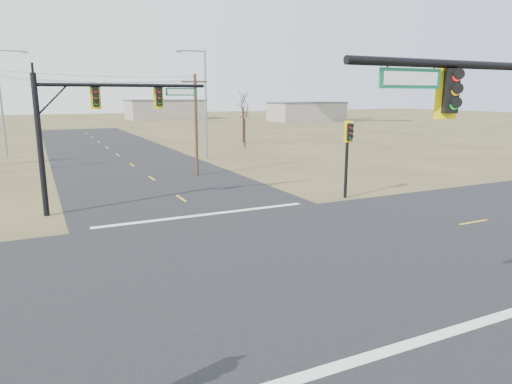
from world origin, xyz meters
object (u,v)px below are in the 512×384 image
utility_pole_near (196,123)px  streetlight_b (196,107)px  streetlight_c (3,98)px  mast_arm_far (94,114)px  streetlight_a (203,99)px  bare_tree_c (245,111)px  pedestal_signal_ne (348,143)px  bare_tree_d (243,98)px

utility_pole_near → streetlight_b: bearing=71.6°
streetlight_c → utility_pole_near: bearing=-50.8°
mast_arm_far → streetlight_a: (12.57, 17.64, 0.66)m
streetlight_b → bare_tree_c: bearing=-55.9°
mast_arm_far → pedestal_signal_ne: size_ratio=1.90×
pedestal_signal_ne → streetlight_c: size_ratio=0.45×
utility_pole_near → streetlight_c: streetlight_c is taller
utility_pole_near → bare_tree_d: bearing=57.5°
pedestal_signal_ne → bare_tree_c: bare_tree_c is taller
streetlight_c → bare_tree_c: (26.54, -1.52, -1.75)m
mast_arm_far → utility_pole_near: (8.72, 8.63, -1.21)m
pedestal_signal_ne → bare_tree_c: 30.32m
pedestal_signal_ne → streetlight_a: (-2.02, 21.25, 2.61)m
utility_pole_near → bare_tree_c: bearing=54.9°
mast_arm_far → streetlight_a: 21.67m
bare_tree_c → streetlight_b: bearing=108.3°
streetlight_a → bare_tree_d: size_ratio=1.46×
mast_arm_far → streetlight_c: bearing=102.4°
pedestal_signal_ne → streetlight_b: 39.45m
streetlight_a → bare_tree_c: (8.35, 8.38, -1.65)m
streetlight_a → utility_pole_near: bearing=-106.7°
streetlight_c → bare_tree_c: size_ratio=1.94×
mast_arm_far → bare_tree_d: (22.99, 31.06, 0.57)m
streetlight_b → streetlight_c: streetlight_c is taller
streetlight_c → pedestal_signal_ne: bearing=-55.0°
streetlight_a → streetlight_c: 20.71m
mast_arm_far → utility_pole_near: bearing=45.6°
streetlight_c → bare_tree_c: streetlight_c is taller
mast_arm_far → bare_tree_d: 38.65m
streetlight_a → bare_tree_d: (10.42, 13.42, -0.09)m
streetlight_c → streetlight_b: bearing=21.3°
streetlight_b → streetlight_c: bearing=-144.9°
pedestal_signal_ne → streetlight_b: bearing=102.6°
pedestal_signal_ne → streetlight_b: streetlight_b is taller
streetlight_a → streetlight_b: 18.82m
streetlight_b → bare_tree_d: size_ratio=1.14×
utility_pole_near → streetlight_b: streetlight_b is taller
pedestal_signal_ne → utility_pole_near: (-5.87, 12.24, 0.74)m
pedestal_signal_ne → streetlight_b: size_ratio=0.58×
bare_tree_d → streetlight_a: bearing=-127.8°
bare_tree_c → bare_tree_d: (2.07, 5.04, 1.56)m
pedestal_signal_ne → utility_pole_near: utility_pole_near is taller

